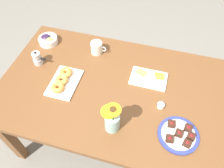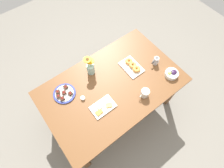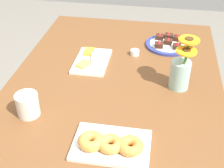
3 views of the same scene
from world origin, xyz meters
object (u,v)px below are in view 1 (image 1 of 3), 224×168
Objects in this scene: croissant_platter at (63,81)px; grape_bowl at (48,40)px; coffee_mug at (97,48)px; jam_cup_honey at (161,105)px; flower_vase at (112,121)px; dessert_plate at (179,135)px; dining_table at (112,94)px; cheese_platter at (149,78)px; moka_pot at (37,59)px.

grape_bowl is at bearing 128.95° from croissant_platter.
grape_bowl is at bearing 179.85° from coffee_mug.
jam_cup_honey is 0.19× the size of flower_vase.
dessert_plate is at bearing -38.24° from coffee_mug.
flower_vase is at bearing -29.53° from croissant_platter.
coffee_mug is at bearing 124.52° from dining_table.
dessert_plate is at bearing 8.24° from flower_vase.
cheese_platter is at bearing 122.52° from dessert_plate.
flower_vase is (0.72, -0.61, 0.06)m from grape_bowl.
coffee_mug is 0.39m from croissant_platter.
flower_vase is (0.43, -0.24, 0.06)m from croissant_platter.
dessert_plate is at bearing -16.03° from moka_pot.
coffee_mug is at bearing -0.15° from grape_bowl.
grape_bowl is 0.89m from cheese_platter.
jam_cup_honey is at bearing -61.85° from cheese_platter.
croissant_platter is 0.29m from moka_pot.
flower_vase is (-0.27, -0.23, 0.07)m from jam_cup_honey.
cheese_platter is 1.05× the size of flower_vase.
jam_cup_honey is 0.40× the size of moka_pot.
jam_cup_honey is at bearing 41.03° from flower_vase.
flower_vase is at bearing -171.76° from dessert_plate.
flower_vase is 2.07× the size of moka_pot.
grape_bowl is 0.62× the size of dessert_plate.
dessert_plate is (0.69, -0.55, -0.04)m from coffee_mug.
coffee_mug reaches higher than grape_bowl.
grape_bowl is 0.94m from flower_vase.
coffee_mug is 0.51× the size of dessert_plate.
dessert_plate is 1.01× the size of flower_vase.
dessert_plate reaches higher than croissant_platter.
moka_pot is at bearing 171.73° from jam_cup_honey.
coffee_mug is at bearing 160.32° from cheese_platter.
dining_table is at bearing 105.86° from flower_vase.
jam_cup_honey is 0.96m from moka_pot.
grape_bowl reaches higher than cheese_platter.
moka_pot is (-0.84, -0.07, 0.04)m from cheese_platter.
dessert_plate is at bearing -26.36° from dining_table.
jam_cup_honey is at bearing -0.99° from croissant_platter.
cheese_platter is (0.87, -0.16, -0.02)m from grape_bowl.
flower_vase reaches higher than coffee_mug.
moka_pot reaches higher than coffee_mug.
flower_vase is (0.30, -0.60, 0.04)m from coffee_mug.
grape_bowl is 0.55× the size of croissant_platter.
jam_cup_honey is (0.35, -0.07, 0.10)m from dining_table.
flower_vase is at bearing -28.25° from moka_pot.
grape_bowl is (-0.64, 0.31, 0.12)m from dining_table.
flower_vase is (0.08, -0.30, 0.17)m from dining_table.
croissant_platter is 2.35× the size of moka_pot.
dessert_plate reaches higher than cheese_platter.
croissant_platter is (-0.58, -0.20, 0.01)m from cheese_platter.
croissant_platter is at bearing 179.01° from jam_cup_honey.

